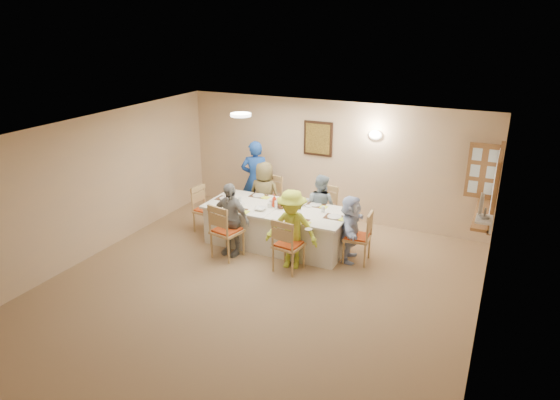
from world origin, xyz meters
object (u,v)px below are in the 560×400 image
at_px(serving_hatch, 497,186).
at_px(diner_right_end, 350,228).
at_px(chair_back_left, 267,201).
at_px(chair_back_right, 322,212).
at_px(chair_right_end, 357,236).
at_px(dining_table, 277,226).
at_px(caregiver, 256,179).
at_px(chair_left_end, 207,209).
at_px(chair_front_right, 289,244).
at_px(diner_back_right, 320,207).
at_px(diner_front_left, 230,219).
at_px(chair_front_left, 227,230).
at_px(desk_fan, 483,209).
at_px(diner_back_left, 265,195).
at_px(condiment_ketchup, 274,201).
at_px(diner_front_right, 292,229).

height_order(serving_hatch, diner_right_end, serving_hatch).
bearing_deg(chair_back_left, chair_back_right, 8.12).
bearing_deg(chair_back_left, chair_right_end, -12.29).
height_order(dining_table, caregiver, caregiver).
bearing_deg(chair_right_end, dining_table, -93.97).
bearing_deg(chair_left_end, chair_front_right, -104.41).
height_order(diner_back_right, diner_front_left, diner_front_left).
height_order(dining_table, chair_front_left, chair_front_left).
distance_m(chair_front_right, caregiver, 2.58).
relative_size(chair_front_right, chair_right_end, 1.01).
relative_size(chair_back_left, diner_front_left, 0.77).
bearing_deg(chair_back_right, caregiver, 179.55).
distance_m(chair_back_left, chair_right_end, 2.29).
height_order(desk_fan, diner_back_left, desk_fan).
xyz_separation_m(dining_table, condiment_ketchup, (-0.06, 0.02, 0.50)).
height_order(desk_fan, chair_back_left, desk_fan).
bearing_deg(diner_right_end, caregiver, 54.78).
xyz_separation_m(chair_back_right, caregiver, (-1.65, 0.35, 0.34)).
xyz_separation_m(serving_hatch, chair_right_end, (-2.08, -0.68, -1.02)).
relative_size(dining_table, chair_back_left, 2.58).
bearing_deg(serving_hatch, chair_left_end, -172.54).
height_order(dining_table, chair_back_right, chair_back_right).
bearing_deg(chair_left_end, serving_hatch, -76.54).
bearing_deg(diner_right_end, chair_front_left, 101.35).
distance_m(caregiver, condiment_ketchup, 1.51).
distance_m(dining_table, chair_front_right, 1.01).
bearing_deg(diner_right_end, chair_front_right, 124.04).
bearing_deg(diner_front_right, chair_left_end, 153.75).
height_order(desk_fan, dining_table, desk_fan).
distance_m(chair_right_end, diner_back_right, 1.18).
bearing_deg(diner_back_left, dining_table, 129.26).
height_order(desk_fan, condiment_ketchup, desk_fan).
xyz_separation_m(desk_fan, diner_back_right, (-2.92, 1.35, -0.91)).
height_order(diner_front_left, diner_front_right, diner_front_right).
bearing_deg(dining_table, chair_back_right, 53.13).
relative_size(chair_back_left, chair_front_left, 1.01).
xyz_separation_m(diner_front_left, condiment_ketchup, (0.54, 0.70, 0.21)).
height_order(chair_back_left, diner_back_left, diner_back_left).
bearing_deg(chair_back_right, chair_left_end, -148.06).
relative_size(chair_front_right, diner_back_left, 0.70).
bearing_deg(diner_front_right, chair_back_right, 81.30).
distance_m(chair_front_right, condiment_ketchup, 1.12).
relative_size(chair_back_left, condiment_ketchup, 4.31).
height_order(serving_hatch, dining_table, serving_hatch).
bearing_deg(chair_front_right, diner_front_right, -83.01).
distance_m(chair_back_right, caregiver, 1.72).
distance_m(dining_table, diner_front_right, 0.96).
height_order(caregiver, condiment_ketchup, caregiver).
bearing_deg(chair_right_end, serving_hatch, 104.11).
distance_m(chair_left_end, diner_front_right, 2.27).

